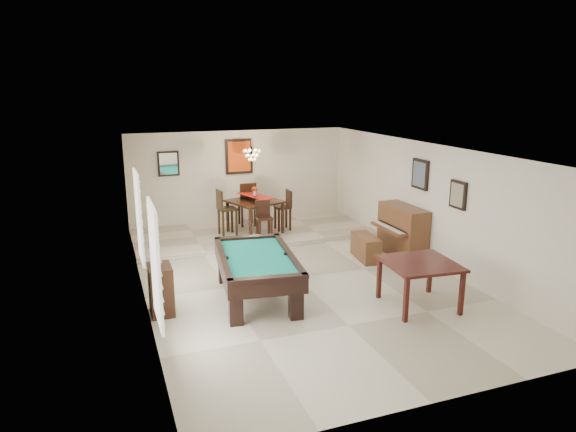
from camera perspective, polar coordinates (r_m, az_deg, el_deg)
ground_plane at (r=10.44m, az=1.15°, el=-6.95°), size 6.00×9.00×0.02m
wall_back at (r=14.24m, az=-5.44°, el=4.23°), size 6.00×0.04×2.60m
wall_front at (r=6.29m, az=16.49°, el=-9.49°), size 6.00×0.04×2.60m
wall_left at (r=9.41m, az=-16.10°, el=-1.52°), size 0.04×9.00×2.60m
wall_right at (r=11.45m, az=15.31°, el=1.31°), size 0.04×9.00×2.60m
ceiling at (r=9.80m, az=1.22°, el=7.42°), size 6.00×9.00×0.04m
dining_step at (r=13.34m, az=-3.94°, el=-1.90°), size 6.00×2.50×0.12m
window_left_front at (r=7.28m, az=-14.53°, el=-5.20°), size 0.06×1.00×1.70m
window_left_rear at (r=9.97m, az=-16.24°, el=-0.06°), size 0.06×1.00×1.70m
pool_table at (r=9.36m, az=-3.48°, el=-6.85°), size 1.61×2.55×0.80m
square_table at (r=9.31m, az=14.34°, el=-7.35°), size 1.28×1.28×0.82m
upright_piano at (r=11.81m, az=12.05°, el=-1.72°), size 0.78×1.39×1.15m
piano_bench at (r=11.59m, az=8.64°, el=-3.47°), size 0.50×1.01×0.54m
apothecary_chest at (r=9.01m, az=-13.94°, el=-7.95°), size 0.38×0.57×0.85m
dining_table at (r=13.08m, az=-3.69°, el=0.21°), size 1.47×1.47×0.95m
flower_vase at (r=12.95m, az=-3.73°, el=2.78°), size 0.15×0.15×0.24m
dining_chair_south at (r=12.35m, az=-2.65°, el=-0.57°), size 0.39×0.39×0.97m
dining_chair_north at (r=13.74m, az=-4.61°, el=1.36°), size 0.45×0.45×1.18m
dining_chair_west at (r=12.88m, az=-6.75°, el=0.41°), size 0.47×0.47×1.17m
dining_chair_east at (r=13.29m, az=-0.61°, el=0.65°), size 0.39×0.39×1.04m
chandelier at (r=12.86m, az=-4.04°, el=7.24°), size 0.44×0.44×0.60m
back_painting at (r=14.11m, az=-5.46°, el=6.60°), size 0.75×0.06×0.95m
back_mirror at (r=13.76m, az=-13.15°, el=5.68°), size 0.55×0.06×0.65m
right_picture_upper at (r=11.56m, az=14.48°, el=4.51°), size 0.06×0.55×0.65m
right_picture_lower at (r=10.57m, az=18.38°, el=2.25°), size 0.06×0.45×0.55m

